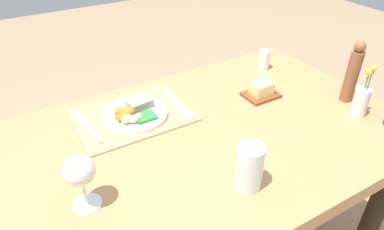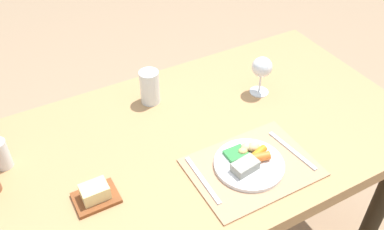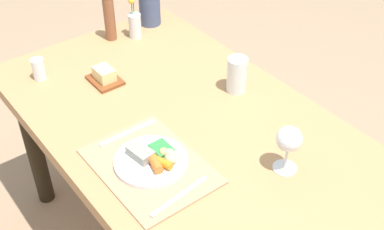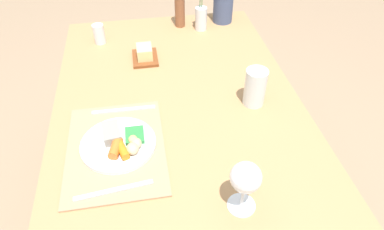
{
  "view_description": "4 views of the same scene",
  "coord_description": "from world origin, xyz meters",
  "px_view_note": "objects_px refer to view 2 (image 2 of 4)",
  "views": [
    {
      "loc": [
        0.4,
        0.77,
        1.4
      ],
      "look_at": [
        -0.03,
        0.03,
        0.82
      ],
      "focal_mm": 32.58,
      "sensor_mm": 36.0,
      "label": 1
    },
    {
      "loc": [
        -0.55,
        -0.94,
        1.72
      ],
      "look_at": [
        -0.0,
        0.05,
        0.76
      ],
      "focal_mm": 39.96,
      "sensor_mm": 36.0,
      "label": 2
    },
    {
      "loc": [
        1.02,
        -0.79,
        1.79
      ],
      "look_at": [
        0.01,
        -0.01,
        0.77
      ],
      "focal_mm": 47.28,
      "sensor_mm": 36.0,
      "label": 3
    },
    {
      "loc": [
        0.8,
        -0.11,
        1.48
      ],
      "look_at": [
        -0.01,
        0.03,
        0.74
      ],
      "focal_mm": 32.03,
      "sensor_mm": 36.0,
      "label": 4
    }
  ],
  "objects_px": {
    "dining_table": "(199,152)",
    "knife": "(292,150)",
    "butter_dish": "(95,194)",
    "fork": "(202,180)",
    "water_tumbler": "(150,89)",
    "dinner_plate": "(249,162)",
    "wine_glass": "(262,68)",
    "flower_vase": "(0,152)"
  },
  "relations": [
    {
      "from": "fork",
      "to": "butter_dish",
      "type": "distance_m",
      "value": 0.33
    },
    {
      "from": "dinner_plate",
      "to": "water_tumbler",
      "type": "bearing_deg",
      "value": 106.45
    },
    {
      "from": "dinner_plate",
      "to": "flower_vase",
      "type": "height_order",
      "value": "flower_vase"
    },
    {
      "from": "flower_vase",
      "to": "knife",
      "type": "bearing_deg",
      "value": -25.07
    },
    {
      "from": "wine_glass",
      "to": "flower_vase",
      "type": "bearing_deg",
      "value": 175.55
    },
    {
      "from": "knife",
      "to": "wine_glass",
      "type": "height_order",
      "value": "wine_glass"
    },
    {
      "from": "wine_glass",
      "to": "dinner_plate",
      "type": "bearing_deg",
      "value": -130.45
    },
    {
      "from": "dinner_plate",
      "to": "fork",
      "type": "height_order",
      "value": "dinner_plate"
    },
    {
      "from": "fork",
      "to": "water_tumbler",
      "type": "xyz_separation_m",
      "value": [
        0.03,
        0.44,
        0.05
      ]
    },
    {
      "from": "wine_glass",
      "to": "butter_dish",
      "type": "bearing_deg",
      "value": -164.94
    },
    {
      "from": "fork",
      "to": "water_tumbler",
      "type": "bearing_deg",
      "value": 87.38
    },
    {
      "from": "knife",
      "to": "dinner_plate",
      "type": "bearing_deg",
      "value": 167.16
    },
    {
      "from": "fork",
      "to": "water_tumbler",
      "type": "distance_m",
      "value": 0.45
    },
    {
      "from": "dinner_plate",
      "to": "fork",
      "type": "distance_m",
      "value": 0.16
    },
    {
      "from": "wine_glass",
      "to": "flower_vase",
      "type": "xyz_separation_m",
      "value": [
        -0.95,
        0.07,
        -0.05
      ]
    },
    {
      "from": "knife",
      "to": "water_tumbler",
      "type": "bearing_deg",
      "value": 115.62
    },
    {
      "from": "dinner_plate",
      "to": "butter_dish",
      "type": "xyz_separation_m",
      "value": [
        -0.47,
        0.11,
        0.0
      ]
    },
    {
      "from": "fork",
      "to": "wine_glass",
      "type": "distance_m",
      "value": 0.52
    },
    {
      "from": "butter_dish",
      "to": "wine_glass",
      "type": "distance_m",
      "value": 0.77
    },
    {
      "from": "fork",
      "to": "dinner_plate",
      "type": "bearing_deg",
      "value": -4.26
    },
    {
      "from": "wine_glass",
      "to": "dining_table",
      "type": "bearing_deg",
      "value": -162.39
    },
    {
      "from": "dinner_plate",
      "to": "knife",
      "type": "relative_size",
      "value": 1.07
    },
    {
      "from": "dining_table",
      "to": "butter_dish",
      "type": "height_order",
      "value": "butter_dish"
    },
    {
      "from": "fork",
      "to": "water_tumbler",
      "type": "relative_size",
      "value": 1.58
    },
    {
      "from": "dinner_plate",
      "to": "flower_vase",
      "type": "bearing_deg",
      "value": 151.14
    },
    {
      "from": "dining_table",
      "to": "flower_vase",
      "type": "relative_size",
      "value": 8.01
    },
    {
      "from": "butter_dish",
      "to": "water_tumbler",
      "type": "xyz_separation_m",
      "value": [
        0.34,
        0.35,
        0.04
      ]
    },
    {
      "from": "fork",
      "to": "knife",
      "type": "xyz_separation_m",
      "value": [
        0.32,
        -0.03,
        0.0
      ]
    },
    {
      "from": "butter_dish",
      "to": "flower_vase",
      "type": "distance_m",
      "value": 0.35
    },
    {
      "from": "knife",
      "to": "wine_glass",
      "type": "xyz_separation_m",
      "value": [
        0.1,
        0.32,
        0.1
      ]
    },
    {
      "from": "water_tumbler",
      "to": "flower_vase",
      "type": "bearing_deg",
      "value": -171.76
    },
    {
      "from": "dinner_plate",
      "to": "fork",
      "type": "xyz_separation_m",
      "value": [
        -0.16,
        0.01,
        -0.01
      ]
    },
    {
      "from": "dining_table",
      "to": "butter_dish",
      "type": "xyz_separation_m",
      "value": [
        -0.41,
        -0.09,
        0.11
      ]
    },
    {
      "from": "knife",
      "to": "butter_dish",
      "type": "relative_size",
      "value": 1.62
    },
    {
      "from": "dining_table",
      "to": "fork",
      "type": "distance_m",
      "value": 0.23
    },
    {
      "from": "butter_dish",
      "to": "water_tumbler",
      "type": "height_order",
      "value": "water_tumbler"
    },
    {
      "from": "dinner_plate",
      "to": "butter_dish",
      "type": "relative_size",
      "value": 1.74
    },
    {
      "from": "fork",
      "to": "flower_vase",
      "type": "bearing_deg",
      "value": 146.12
    },
    {
      "from": "dining_table",
      "to": "knife",
      "type": "relative_size",
      "value": 7.31
    },
    {
      "from": "dinner_plate",
      "to": "flower_vase",
      "type": "xyz_separation_m",
      "value": [
        -0.69,
        0.38,
        0.04
      ]
    },
    {
      "from": "knife",
      "to": "wine_glass",
      "type": "relative_size",
      "value": 1.34
    },
    {
      "from": "water_tumbler",
      "to": "flower_vase",
      "type": "relative_size",
      "value": 0.69
    }
  ]
}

